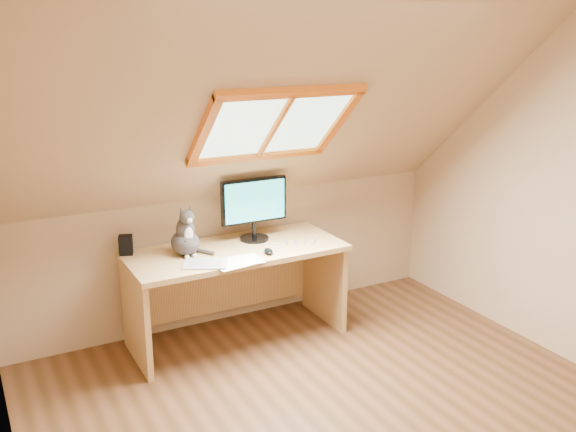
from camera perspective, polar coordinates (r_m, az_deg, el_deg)
ground at (r=3.89m, az=6.28°, el=-18.49°), size 3.50×3.50×0.00m
room_shell at (r=3.21m, az=7.99°, el=2.09°), size 3.52×3.52×2.41m
desk at (r=4.72m, az=-4.97°, el=-5.16°), size 1.55×0.68×0.71m
monitor at (r=4.68m, az=-3.03°, el=0.99°), size 0.51×0.21×0.47m
cat at (r=4.47m, az=-9.10°, el=-1.85°), size 0.20×0.24×0.36m
desk_speaker at (r=4.58m, az=-14.22°, el=-2.51°), size 0.12×0.12×0.13m
graphics_tablet at (r=4.30m, az=-7.36°, el=-4.23°), size 0.35×0.31×0.01m
mouse at (r=4.47m, az=-1.75°, el=-3.16°), size 0.08×0.12×0.03m
papers at (r=4.31m, az=-5.00°, el=-4.16°), size 0.33×0.27×0.00m
cables at (r=4.64m, az=0.22°, el=-2.55°), size 0.51×0.26×0.01m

